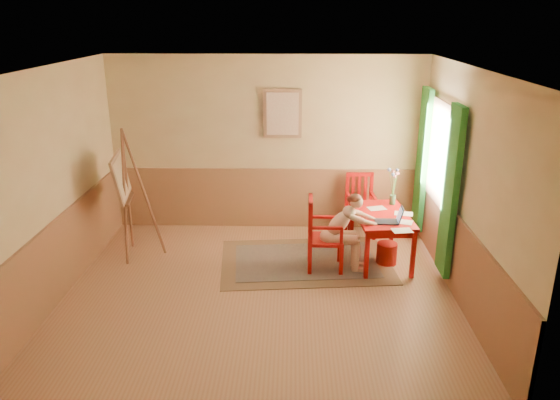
{
  "coord_description": "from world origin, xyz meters",
  "views": [
    {
      "loc": [
        0.41,
        -6.08,
        3.37
      ],
      "look_at": [
        0.25,
        0.55,
        1.05
      ],
      "focal_mm": 34.18,
      "sensor_mm": 36.0,
      "label": 1
    }
  ],
  "objects_px": {
    "table": "(382,220)",
    "chair_back": "(360,205)",
    "easel": "(124,182)",
    "figure": "(344,229)",
    "chair_left": "(322,234)",
    "laptop": "(391,219)"
  },
  "relations": [
    {
      "from": "easel",
      "to": "laptop",
      "type": "bearing_deg",
      "value": -6.58
    },
    {
      "from": "chair_back",
      "to": "laptop",
      "type": "bearing_deg",
      "value": -79.18
    },
    {
      "from": "chair_left",
      "to": "figure",
      "type": "relative_size",
      "value": 0.93
    },
    {
      "from": "table",
      "to": "easel",
      "type": "bearing_deg",
      "value": 178.34
    },
    {
      "from": "chair_back",
      "to": "figure",
      "type": "height_order",
      "value": "figure"
    },
    {
      "from": "chair_back",
      "to": "laptop",
      "type": "height_order",
      "value": "chair_back"
    },
    {
      "from": "chair_left",
      "to": "chair_back",
      "type": "distance_m",
      "value": 1.42
    },
    {
      "from": "table",
      "to": "figure",
      "type": "relative_size",
      "value": 1.12
    },
    {
      "from": "laptop",
      "to": "chair_left",
      "type": "bearing_deg",
      "value": 177.24
    },
    {
      "from": "chair_left",
      "to": "figure",
      "type": "height_order",
      "value": "figure"
    },
    {
      "from": "table",
      "to": "chair_back",
      "type": "bearing_deg",
      "value": 100.59
    },
    {
      "from": "table",
      "to": "chair_left",
      "type": "bearing_deg",
      "value": -161.97
    },
    {
      "from": "easel",
      "to": "figure",
      "type": "bearing_deg",
      "value": -7.5
    },
    {
      "from": "laptop",
      "to": "easel",
      "type": "bearing_deg",
      "value": 173.42
    },
    {
      "from": "chair_left",
      "to": "figure",
      "type": "xyz_separation_m",
      "value": [
        0.3,
        -0.02,
        0.1
      ]
    },
    {
      "from": "figure",
      "to": "chair_left",
      "type": "bearing_deg",
      "value": 175.67
    },
    {
      "from": "table",
      "to": "chair_back",
      "type": "distance_m",
      "value": 1.0
    },
    {
      "from": "chair_left",
      "to": "easel",
      "type": "xyz_separation_m",
      "value": [
        -2.79,
        0.38,
        0.61
      ]
    },
    {
      "from": "figure",
      "to": "easel",
      "type": "distance_m",
      "value": 3.16
    },
    {
      "from": "chair_left",
      "to": "laptop",
      "type": "relative_size",
      "value": 2.81
    },
    {
      "from": "figure",
      "to": "laptop",
      "type": "distance_m",
      "value": 0.64
    },
    {
      "from": "chair_back",
      "to": "table",
      "type": "bearing_deg",
      "value": -79.41
    }
  ]
}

